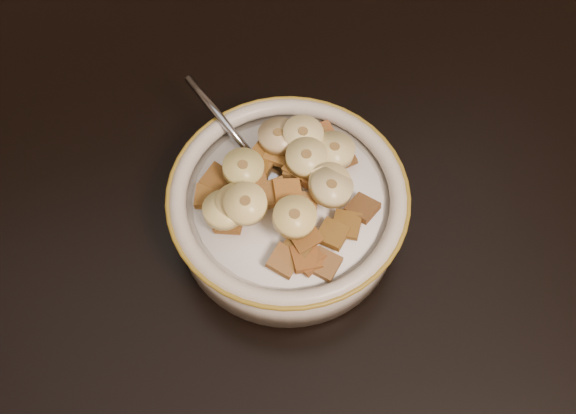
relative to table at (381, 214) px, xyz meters
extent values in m
cube|color=#422816|center=(0.00, 0.00, -0.78)|extent=(4.00, 4.50, 0.10)
cube|color=black|center=(0.00, 0.00, 0.00)|extent=(1.41, 0.92, 0.04)
cylinder|color=silver|center=(-0.08, 0.00, 0.04)|extent=(0.18, 0.18, 0.04)
cylinder|color=white|center=(-0.08, 0.00, 0.06)|extent=(0.15, 0.15, 0.00)
ellipsoid|color=#96A1B2|center=(-0.09, 0.03, 0.07)|extent=(0.05, 0.05, 0.01)
cube|color=brown|center=(-0.04, 0.03, 0.07)|extent=(0.03, 0.03, 0.01)
cube|color=#955826|center=(-0.08, -0.05, 0.07)|extent=(0.03, 0.03, 0.01)
cube|color=brown|center=(-0.08, -0.04, 0.08)|extent=(0.03, 0.02, 0.01)
cube|color=#965823|center=(-0.13, -0.01, 0.07)|extent=(0.03, 0.03, 0.01)
cube|color=#915C24|center=(-0.09, 0.00, 0.08)|extent=(0.02, 0.02, 0.01)
cube|color=brown|center=(-0.07, 0.02, 0.08)|extent=(0.03, 0.03, 0.01)
cube|color=brown|center=(-0.07, -0.06, 0.07)|extent=(0.03, 0.03, 0.01)
cube|color=brown|center=(-0.07, 0.02, 0.08)|extent=(0.03, 0.03, 0.01)
cube|color=#9A5B22|center=(-0.09, 0.00, 0.08)|extent=(0.02, 0.02, 0.01)
cube|color=brown|center=(-0.04, 0.03, 0.07)|extent=(0.03, 0.03, 0.01)
cube|color=brown|center=(-0.08, -0.05, 0.07)|extent=(0.02, 0.02, 0.01)
cube|color=brown|center=(-0.04, 0.05, 0.07)|extent=(0.02, 0.02, 0.01)
cube|color=#9A5E34|center=(-0.11, 0.02, 0.08)|extent=(0.02, 0.02, 0.01)
cube|color=brown|center=(-0.06, 0.01, 0.08)|extent=(0.03, 0.03, 0.01)
cube|color=brown|center=(-0.03, 0.02, 0.07)|extent=(0.02, 0.02, 0.01)
cube|color=brown|center=(-0.10, -0.05, 0.07)|extent=(0.03, 0.03, 0.01)
cube|color=brown|center=(-0.09, 0.03, 0.08)|extent=(0.03, 0.03, 0.01)
cube|color=olive|center=(-0.08, 0.03, 0.08)|extent=(0.03, 0.03, 0.01)
cube|color=brown|center=(-0.13, 0.03, 0.07)|extent=(0.03, 0.03, 0.01)
cube|color=brown|center=(-0.05, 0.04, 0.07)|extent=(0.02, 0.02, 0.01)
cube|color=brown|center=(-0.10, 0.03, 0.08)|extent=(0.03, 0.03, 0.01)
cube|color=olive|center=(-0.06, -0.04, 0.07)|extent=(0.03, 0.03, 0.01)
cube|color=brown|center=(-0.09, -0.05, 0.07)|extent=(0.03, 0.03, 0.01)
cube|color=olive|center=(-0.14, 0.02, 0.07)|extent=(0.03, 0.03, 0.01)
cube|color=brown|center=(-0.06, 0.00, 0.08)|extent=(0.03, 0.03, 0.01)
cube|color=brown|center=(-0.03, -0.03, 0.07)|extent=(0.03, 0.03, 0.01)
cube|color=olive|center=(-0.08, -0.02, 0.08)|extent=(0.03, 0.03, 0.01)
cube|color=brown|center=(-0.05, -0.04, 0.07)|extent=(0.03, 0.03, 0.01)
cylinder|color=#D1C578|center=(-0.11, 0.02, 0.09)|extent=(0.04, 0.04, 0.01)
cylinder|color=#FBEE80|center=(-0.13, 0.00, 0.08)|extent=(0.04, 0.04, 0.02)
cylinder|color=#F9E487|center=(-0.12, -0.01, 0.09)|extent=(0.04, 0.04, 0.01)
cylinder|color=#EDD583|center=(-0.05, -0.01, 0.09)|extent=(0.04, 0.04, 0.02)
cylinder|color=beige|center=(-0.05, -0.01, 0.09)|extent=(0.04, 0.04, 0.02)
cylinder|color=#EFD889|center=(-0.06, 0.04, 0.09)|extent=(0.04, 0.04, 0.01)
cylinder|color=#FAF088|center=(-0.06, 0.02, 0.09)|extent=(0.04, 0.04, 0.01)
cylinder|color=beige|center=(-0.04, 0.02, 0.08)|extent=(0.04, 0.04, 0.02)
cylinder|color=#EBCA7B|center=(-0.09, -0.03, 0.09)|extent=(0.04, 0.04, 0.01)
cylinder|color=#DECD80|center=(-0.12, 0.00, 0.08)|extent=(0.03, 0.03, 0.01)
cylinder|color=#C9B585|center=(-0.08, 0.05, 0.09)|extent=(0.04, 0.04, 0.01)
camera|label=1|loc=(-0.15, -0.23, 0.49)|focal=40.00mm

